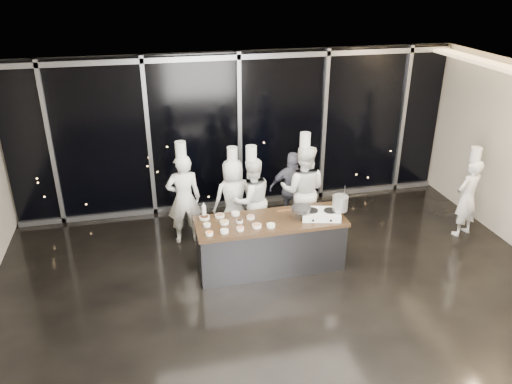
{
  "coord_description": "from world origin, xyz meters",
  "views": [
    {
      "loc": [
        -1.87,
        -6.06,
        4.71
      ],
      "look_at": [
        -0.17,
        1.2,
        1.28
      ],
      "focal_mm": 35.0,
      "sensor_mm": 36.0,
      "label": 1
    }
  ],
  "objects_px": {
    "chef_left": "(233,197)",
    "chef_right": "(303,190)",
    "stove": "(321,214)",
    "chef_side": "(467,196)",
    "chef_center": "(251,200)",
    "frying_pan": "(301,209)",
    "stock_pot": "(340,203)",
    "demo_counter": "(270,243)",
    "chef_far_left": "(184,198)",
    "guest": "(293,190)"
  },
  "relations": [
    {
      "from": "chef_left",
      "to": "demo_counter",
      "type": "bearing_deg",
      "value": 97.69
    },
    {
      "from": "chef_center",
      "to": "chef_left",
      "type": "bearing_deg",
      "value": -53.65
    },
    {
      "from": "frying_pan",
      "to": "chef_side",
      "type": "distance_m",
      "value": 3.38
    },
    {
      "from": "chef_left",
      "to": "chef_center",
      "type": "bearing_deg",
      "value": 130.5
    },
    {
      "from": "chef_left",
      "to": "guest",
      "type": "bearing_deg",
      "value": 176.62
    },
    {
      "from": "chef_left",
      "to": "chef_center",
      "type": "distance_m",
      "value": 0.38
    },
    {
      "from": "frying_pan",
      "to": "chef_left",
      "type": "bearing_deg",
      "value": 138.44
    },
    {
      "from": "demo_counter",
      "to": "chef_left",
      "type": "height_order",
      "value": "chef_left"
    },
    {
      "from": "demo_counter",
      "to": "stove",
      "type": "distance_m",
      "value": 0.98
    },
    {
      "from": "frying_pan",
      "to": "chef_center",
      "type": "height_order",
      "value": "chef_center"
    },
    {
      "from": "frying_pan",
      "to": "stock_pot",
      "type": "xyz_separation_m",
      "value": [
        0.63,
        -0.13,
        0.1
      ]
    },
    {
      "from": "chef_left",
      "to": "chef_right",
      "type": "height_order",
      "value": "chef_right"
    },
    {
      "from": "stock_pot",
      "to": "chef_right",
      "type": "distance_m",
      "value": 1.24
    },
    {
      "from": "chef_far_left",
      "to": "chef_left",
      "type": "xyz_separation_m",
      "value": [
        0.91,
        0.02,
        -0.1
      ]
    },
    {
      "from": "chef_far_left",
      "to": "chef_center",
      "type": "xyz_separation_m",
      "value": [
        1.2,
        -0.22,
        -0.06
      ]
    },
    {
      "from": "chef_center",
      "to": "guest",
      "type": "distance_m",
      "value": 0.97
    },
    {
      "from": "stock_pot",
      "to": "chef_center",
      "type": "xyz_separation_m",
      "value": [
        -1.22,
        1.17,
        -0.35
      ]
    },
    {
      "from": "chef_center",
      "to": "chef_side",
      "type": "height_order",
      "value": "chef_center"
    },
    {
      "from": "stock_pot",
      "to": "guest",
      "type": "height_order",
      "value": "guest"
    },
    {
      "from": "chef_far_left",
      "to": "stove",
      "type": "bearing_deg",
      "value": 146.81
    },
    {
      "from": "frying_pan",
      "to": "chef_right",
      "type": "distance_m",
      "value": 1.13
    },
    {
      "from": "chef_far_left",
      "to": "stock_pot",
      "type": "bearing_deg",
      "value": 148.83
    },
    {
      "from": "demo_counter",
      "to": "chef_right",
      "type": "bearing_deg",
      "value": 48.63
    },
    {
      "from": "stove",
      "to": "chef_far_left",
      "type": "bearing_deg",
      "value": 161.88
    },
    {
      "from": "stove",
      "to": "chef_side",
      "type": "distance_m",
      "value": 3.05
    },
    {
      "from": "frying_pan",
      "to": "chef_far_left",
      "type": "bearing_deg",
      "value": 158.68
    },
    {
      "from": "stove",
      "to": "frying_pan",
      "type": "distance_m",
      "value": 0.35
    },
    {
      "from": "chef_left",
      "to": "chef_side",
      "type": "xyz_separation_m",
      "value": [
        4.23,
        -0.96,
        0.0
      ]
    },
    {
      "from": "frying_pan",
      "to": "chef_far_left",
      "type": "relative_size",
      "value": 0.31
    },
    {
      "from": "frying_pan",
      "to": "guest",
      "type": "bearing_deg",
      "value": 91.73
    },
    {
      "from": "demo_counter",
      "to": "chef_far_left",
      "type": "distance_m",
      "value": 1.82
    },
    {
      "from": "stock_pot",
      "to": "chef_side",
      "type": "xyz_separation_m",
      "value": [
        2.72,
        0.46,
        -0.38
      ]
    },
    {
      "from": "chef_right",
      "to": "chef_far_left",
      "type": "bearing_deg",
      "value": 16.71
    },
    {
      "from": "guest",
      "to": "chef_right",
      "type": "relative_size",
      "value": 0.76
    },
    {
      "from": "chef_side",
      "to": "frying_pan",
      "type": "bearing_deg",
      "value": -13.71
    },
    {
      "from": "chef_side",
      "to": "guest",
      "type": "bearing_deg",
      "value": -38.88
    },
    {
      "from": "chef_right",
      "to": "chef_side",
      "type": "distance_m",
      "value": 3.05
    },
    {
      "from": "frying_pan",
      "to": "chef_left",
      "type": "distance_m",
      "value": 1.58
    },
    {
      "from": "demo_counter",
      "to": "guest",
      "type": "xyz_separation_m",
      "value": [
        0.8,
        1.37,
        0.3
      ]
    },
    {
      "from": "demo_counter",
      "to": "guest",
      "type": "distance_m",
      "value": 1.61
    },
    {
      "from": "guest",
      "to": "chef_side",
      "type": "relative_size",
      "value": 0.87
    },
    {
      "from": "stock_pot",
      "to": "chef_right",
      "type": "relative_size",
      "value": 0.12
    },
    {
      "from": "chef_left",
      "to": "chef_far_left",
      "type": "bearing_deg",
      "value": -8.5
    },
    {
      "from": "demo_counter",
      "to": "frying_pan",
      "type": "height_order",
      "value": "frying_pan"
    },
    {
      "from": "demo_counter",
      "to": "stock_pot",
      "type": "relative_size",
      "value": 9.85
    },
    {
      "from": "stove",
      "to": "frying_pan",
      "type": "xyz_separation_m",
      "value": [
        -0.33,
        0.06,
        0.1
      ]
    },
    {
      "from": "demo_counter",
      "to": "chef_center",
      "type": "distance_m",
      "value": 1.06
    },
    {
      "from": "chef_far_left",
      "to": "chef_center",
      "type": "height_order",
      "value": "chef_far_left"
    },
    {
      "from": "chef_left",
      "to": "chef_right",
      "type": "bearing_deg",
      "value": 160.07
    },
    {
      "from": "guest",
      "to": "frying_pan",
      "type": "bearing_deg",
      "value": 98.78
    }
  ]
}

